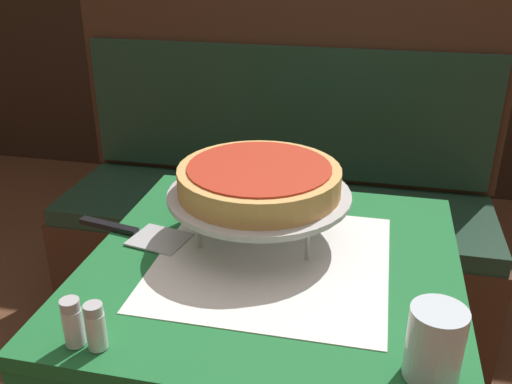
# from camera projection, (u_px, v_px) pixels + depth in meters

# --- Properties ---
(dining_table_front) EXTENTS (0.73, 0.73, 0.74)m
(dining_table_front) POSITION_uv_depth(u_px,v_px,m) (272.00, 302.00, 1.17)
(dining_table_front) COLOR #1E6B33
(dining_table_front) RESTS_ON ground_plane
(dining_table_rear) EXTENTS (0.72, 0.72, 0.74)m
(dining_table_rear) POSITION_uv_depth(u_px,v_px,m) (275.00, 92.00, 2.67)
(dining_table_rear) COLOR red
(dining_table_rear) RESTS_ON ground_plane
(booth_bench) EXTENTS (1.49, 0.50, 1.21)m
(booth_bench) POSITION_uv_depth(u_px,v_px,m) (275.00, 229.00, 2.05)
(booth_bench) COLOR #3D2316
(booth_bench) RESTS_ON ground_plane
(pizza_pan_stand) EXTENTS (0.38, 0.38, 0.11)m
(pizza_pan_stand) POSITION_uv_depth(u_px,v_px,m) (259.00, 196.00, 1.17)
(pizza_pan_stand) COLOR #ADADB2
(pizza_pan_stand) RESTS_ON dining_table_front
(deep_dish_pizza) EXTENTS (0.33, 0.33, 0.06)m
(deep_dish_pizza) POSITION_uv_depth(u_px,v_px,m) (259.00, 179.00, 1.15)
(deep_dish_pizza) COLOR tan
(deep_dish_pizza) RESTS_ON pizza_pan_stand
(pizza_server) EXTENTS (0.27, 0.12, 0.01)m
(pizza_server) POSITION_uv_depth(u_px,v_px,m) (137.00, 233.00, 1.22)
(pizza_server) COLOR #BCBCC1
(pizza_server) RESTS_ON dining_table_front
(water_glass_near) EXTENTS (0.08, 0.08, 0.12)m
(water_glass_near) POSITION_uv_depth(u_px,v_px,m) (435.00, 344.00, 0.81)
(water_glass_near) COLOR silver
(water_glass_near) RESTS_ON dining_table_front
(salt_shaker) EXTENTS (0.03, 0.03, 0.08)m
(salt_shaker) POSITION_uv_depth(u_px,v_px,m) (73.00, 323.00, 0.89)
(salt_shaker) COLOR silver
(salt_shaker) RESTS_ON dining_table_front
(pepper_shaker) EXTENTS (0.03, 0.03, 0.08)m
(pepper_shaker) POSITION_uv_depth(u_px,v_px,m) (96.00, 327.00, 0.88)
(pepper_shaker) COLOR silver
(pepper_shaker) RESTS_ON dining_table_front
(napkin_holder) EXTENTS (0.10, 0.05, 0.09)m
(napkin_holder) POSITION_uv_depth(u_px,v_px,m) (286.00, 176.00, 1.40)
(napkin_holder) COLOR #B2B2B7
(napkin_holder) RESTS_ON dining_table_front
(condiment_caddy) EXTENTS (0.15, 0.15, 0.16)m
(condiment_caddy) POSITION_uv_depth(u_px,v_px,m) (258.00, 56.00, 2.70)
(condiment_caddy) COLOR black
(condiment_caddy) RESTS_ON dining_table_rear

